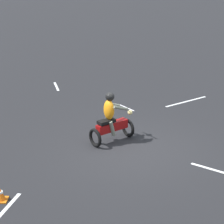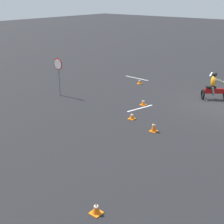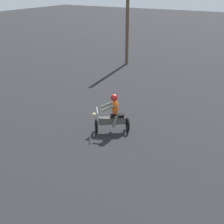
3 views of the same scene
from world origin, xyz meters
name	(u,v)px [view 1 (image 1 of 3)]	position (x,y,z in m)	size (l,w,h in m)	color
ground_plane	(132,150)	(0.00, 0.00, 0.00)	(120.00, 120.00, 0.00)	black
motorcycle_rider_foreground	(111,120)	(0.66, -0.57, 0.73)	(1.47, 1.34, 1.66)	black
traffic_cone_far_left	(0,195)	(3.28, 2.91, 0.16)	(0.32, 0.32, 0.34)	orange
lane_stripe_n	(2,213)	(3.12, 3.46, 0.00)	(0.10, 1.78, 0.01)	silver
lane_stripe_nw	(220,172)	(-2.37, 1.36, 0.00)	(0.10, 1.72, 0.01)	silver
lane_stripe_sw	(186,101)	(-2.28, -4.48, 0.00)	(0.10, 2.16, 0.01)	silver
lane_stripe_s	(56,86)	(3.20, -6.41, 0.00)	(0.10, 1.30, 0.01)	silver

